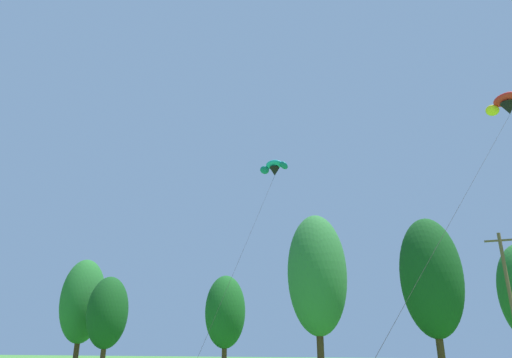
{
  "coord_description": "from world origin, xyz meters",
  "views": [
    {
      "loc": [
        6.44,
        6.49,
        2.47
      ],
      "look_at": [
        -0.34,
        25.03,
        9.71
      ],
      "focal_mm": 32.08,
      "sensor_mm": 36.0,
      "label": 1
    }
  ],
  "objects": [
    {
      "name": "treeline_tree_a",
      "position": [
        -33.07,
        53.05,
        7.68
      ],
      "size": [
        5.23,
        5.23,
        12.69
      ],
      "color": "#472D19",
      "rests_on": "ground_plane"
    },
    {
      "name": "treeline_tree_b",
      "position": [
        -27.45,
        50.71,
        6.05
      ],
      "size": [
        4.5,
        4.5,
        9.99
      ],
      "color": "#472D19",
      "rests_on": "ground_plane"
    },
    {
      "name": "treeline_tree_c",
      "position": [
        -15.38,
        55.97,
        6.19
      ],
      "size": [
        4.56,
        4.56,
        10.23
      ],
      "color": "#472D19",
      "rests_on": "ground_plane"
    },
    {
      "name": "treeline_tree_d",
      "position": [
        -3.86,
        52.81,
        9.41
      ],
      "size": [
        6.0,
        6.0,
        15.54
      ],
      "color": "#472D19",
      "rests_on": "ground_plane"
    },
    {
      "name": "treeline_tree_e",
      "position": [
        6.99,
        52.71,
        8.58
      ],
      "size": [
        5.62,
        5.62,
        14.17
      ],
      "color": "#472D19",
      "rests_on": "ground_plane"
    },
    {
      "name": "utility_pole",
      "position": [
        12.29,
        46.13,
        5.7
      ],
      "size": [
        2.2,
        0.26,
        10.86
      ],
      "color": "brown",
      "rests_on": "ground_plane"
    },
    {
      "name": "parafoil_kite_high_teal",
      "position": [
        -3.5,
        37.78,
        15.41
      ],
      "size": [
        2.58,
        11.7,
        14.89
      ],
      "color": "teal"
    },
    {
      "name": "parafoil_kite_mid_red_yellow",
      "position": [
        12.69,
        36.16,
        17.04
      ],
      "size": [
        9.44,
        18.2,
        16.14
      ],
      "color": "red"
    }
  ]
}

